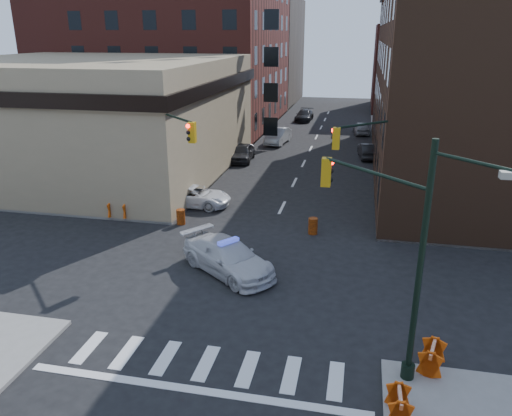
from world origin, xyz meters
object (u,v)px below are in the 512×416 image
at_px(police_car, 228,257).
at_px(pedestrian_b, 82,200).
at_px(parked_car_wfar, 278,136).
at_px(parked_car_wnear, 242,153).
at_px(barrel_bank, 181,217).
at_px(pedestrian_a, 127,195).
at_px(barrel_road, 313,226).
at_px(barricade_nw_a, 129,210).
at_px(barricade_se_a, 432,357).
at_px(parked_car_enear, 368,151).
at_px(pickup, 194,196).

relative_size(police_car, pedestrian_b, 3.35).
bearing_deg(parked_car_wfar, parked_car_wnear, -96.47).
height_order(parked_car_wnear, parked_car_wfar, parked_car_wfar).
xyz_separation_m(pedestrian_b, barrel_bank, (6.71, -0.40, -0.50)).
distance_m(pedestrian_a, barrel_road, 12.18).
height_order(police_car, pedestrian_a, pedestrian_a).
distance_m(pedestrian_a, barricade_nw_a, 1.61).
bearing_deg(barricade_se_a, barrel_bank, 63.37).
xyz_separation_m(barrel_bank, barricade_nw_a, (-3.43, 0.16, 0.11)).
relative_size(barrel_road, barrel_bank, 1.03).
bearing_deg(parked_car_wfar, police_car, -78.21).
bearing_deg(police_car, parked_car_wnear, 48.54).
distance_m(pedestrian_a, pedestrian_b, 2.80).
height_order(parked_car_wfar, parked_car_enear, parked_car_wfar).
bearing_deg(barricade_nw_a, police_car, -46.43).
bearing_deg(barrel_road, pickup, 158.10).
relative_size(pedestrian_a, barrel_road, 1.91).
bearing_deg(police_car, pickup, 64.64).
bearing_deg(pedestrian_b, police_car, -21.24).
distance_m(pickup, parked_car_enear, 19.63).
relative_size(pickup, pedestrian_a, 2.69).
height_order(pickup, barricade_nw_a, pickup).
bearing_deg(police_car, pedestrian_b, 98.69).
distance_m(police_car, pedestrian_b, 12.66).
height_order(pedestrian_b, barricade_se_a, pedestrian_b).
bearing_deg(barricade_nw_a, pedestrian_b, 165.67).
bearing_deg(parked_car_enear, parked_car_wnear, 9.91).
bearing_deg(pedestrian_a, pedestrian_b, -127.55).
xyz_separation_m(police_car, pickup, (-4.73, 9.02, -0.11)).
bearing_deg(barrel_road, barricade_nw_a, 179.76).
bearing_deg(pedestrian_b, pedestrian_a, 30.52).
relative_size(police_car, parked_car_wnear, 1.22).
height_order(pedestrian_a, barrel_bank, pedestrian_a).
distance_m(police_car, pedestrian_a, 11.14).
xyz_separation_m(pickup, barricade_se_a, (13.40, -14.91, -0.07)).
bearing_deg(barrel_bank, barrel_road, 0.82).
distance_m(police_car, barrel_bank, 7.14).
relative_size(parked_car_wfar, barrel_road, 5.09).
distance_m(pickup, barricade_se_a, 20.05).
bearing_deg(barricade_nw_a, pedestrian_a, 107.51).
height_order(parked_car_wnear, pedestrian_a, pedestrian_a).
relative_size(parked_car_enear, barricade_nw_a, 3.70).
xyz_separation_m(police_car, barrel_road, (3.50, 5.71, -0.31)).
xyz_separation_m(parked_car_wnear, pedestrian_b, (-6.71, -15.61, 0.20)).
relative_size(pedestrian_b, barricade_nw_a, 1.46).
relative_size(barrel_bank, barricade_nw_a, 0.83).
relative_size(police_car, barrel_bank, 5.91).
xyz_separation_m(police_car, parked_car_wfar, (-2.55, 29.56, 0.01)).
xyz_separation_m(pedestrian_a, barrel_road, (12.08, -1.40, -0.58)).
height_order(pickup, barrel_road, pickup).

